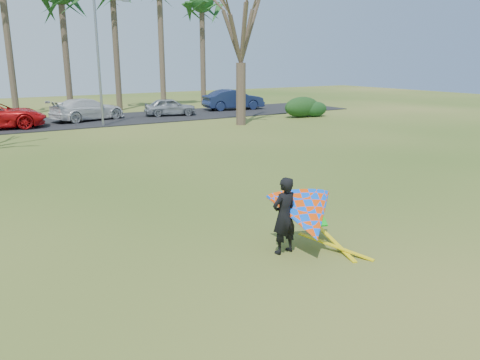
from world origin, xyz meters
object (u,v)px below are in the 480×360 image
car_5 (233,100)px  car_3 (88,109)px  streetlight (101,55)px  bare_tree_right (241,20)px  car_4 (170,107)px  kite_flyer (305,216)px

car_5 → car_3: bearing=100.4°
streetlight → bare_tree_right: bearing=-27.0°
car_3 → car_4: bearing=-110.6°
car_5 → kite_flyer: (-14.20, -26.64, -0.05)m
kite_flyer → streetlight: bearing=84.6°
bare_tree_right → car_5: size_ratio=1.81×
car_4 → car_5: 6.40m
streetlight → kite_flyer: (-2.13, -22.66, -3.61)m
bare_tree_right → kite_flyer: size_ratio=3.86×
streetlight → car_4: 7.44m
car_3 → car_4: car_3 is taller
bare_tree_right → car_3: size_ratio=1.77×
bare_tree_right → car_4: 9.22m
car_3 → kite_flyer: size_ratio=2.18×
streetlight → car_3: (-0.26, 3.25, -3.65)m
bare_tree_right → car_3: (-8.10, 7.25, -5.75)m
streetlight → car_3: 4.89m
kite_flyer → bare_tree_right: bearing=61.9°
car_3 → car_5: (12.33, 0.73, 0.08)m
car_5 → bare_tree_right: bearing=159.1°
car_4 → kite_flyer: size_ratio=1.61×
car_5 → kite_flyer: bearing=159.0°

